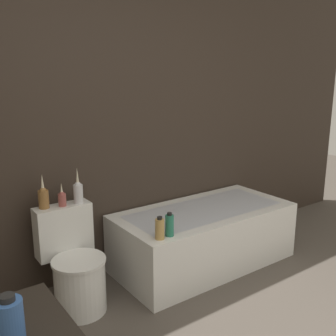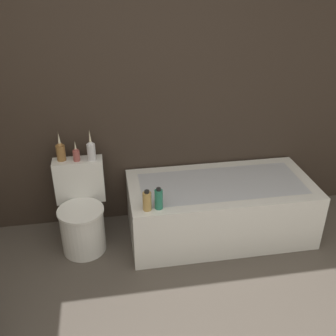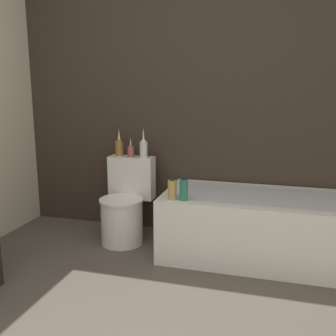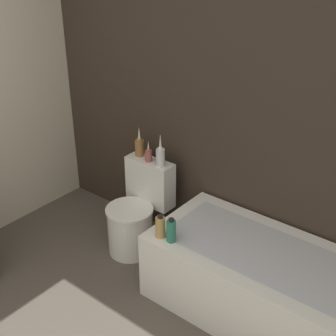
{
  "view_description": "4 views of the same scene",
  "coord_description": "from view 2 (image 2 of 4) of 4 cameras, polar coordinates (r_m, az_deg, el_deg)",
  "views": [
    {
      "loc": [
        -1.42,
        -0.66,
        1.68
      ],
      "look_at": [
        0.3,
        1.74,
        0.96
      ],
      "focal_mm": 42.0,
      "sensor_mm": 36.0,
      "label": 1
    },
    {
      "loc": [
        -0.19,
        -0.98,
        2.21
      ],
      "look_at": [
        0.25,
        1.67,
        0.77
      ],
      "focal_mm": 42.0,
      "sensor_mm": 36.0,
      "label": 2
    },
    {
      "loc": [
        0.82,
        -1.27,
        1.37
      ],
      "look_at": [
        0.0,
        1.61,
        0.73
      ],
      "focal_mm": 42.0,
      "sensor_mm": 36.0,
      "label": 3
    },
    {
      "loc": [
        1.72,
        -0.5,
        2.39
      ],
      "look_at": [
        -0.04,
        1.72,
        0.91
      ],
      "focal_mm": 50.0,
      "sensor_mm": 36.0,
      "label": 4
    }
  ],
  "objects": [
    {
      "name": "wall_back_tiled",
      "position": [
        3.33,
        -5.96,
        12.22
      ],
      "size": [
        6.4,
        0.06,
        2.6
      ],
      "color": "#332821",
      "rests_on": "ground_plane"
    },
    {
      "name": "bathtub",
      "position": [
        3.51,
        7.49,
        -5.78
      ],
      "size": [
        1.58,
        0.76,
        0.51
      ],
      "color": "white",
      "rests_on": "ground"
    },
    {
      "name": "toilet",
      "position": [
        3.41,
        -12.41,
        -6.52
      ],
      "size": [
        0.41,
        0.52,
        0.73
      ],
      "color": "white",
      "rests_on": "ground"
    },
    {
      "name": "vase_gold",
      "position": [
        3.34,
        -15.32,
        2.44
      ],
      "size": [
        0.07,
        0.07,
        0.25
      ],
      "color": "olive",
      "rests_on": "toilet"
    },
    {
      "name": "vase_silver",
      "position": [
        3.31,
        -13.18,
        1.98
      ],
      "size": [
        0.06,
        0.06,
        0.17
      ],
      "color": "#994C47",
      "rests_on": "toilet"
    },
    {
      "name": "vase_bronze",
      "position": [
        3.29,
        -11.09,
        2.61
      ],
      "size": [
        0.07,
        0.07,
        0.27
      ],
      "color": "silver",
      "rests_on": "toilet"
    },
    {
      "name": "shampoo_bottle_tall",
      "position": [
        2.98,
        -3.06,
        -4.79
      ],
      "size": [
        0.07,
        0.07,
        0.17
      ],
      "color": "tan",
      "rests_on": "bathtub"
    },
    {
      "name": "shampoo_bottle_short",
      "position": [
        2.99,
        -1.36,
        -4.52
      ],
      "size": [
        0.06,
        0.06,
        0.18
      ],
      "color": "#267259",
      "rests_on": "bathtub"
    }
  ]
}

